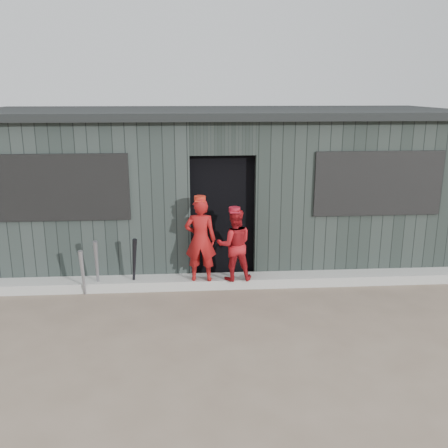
{
  "coord_description": "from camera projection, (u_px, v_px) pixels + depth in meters",
  "views": [
    {
      "loc": [
        -0.51,
        -5.39,
        2.96
      ],
      "look_at": [
        0.0,
        1.8,
        1.0
      ],
      "focal_mm": 40.0,
      "sensor_mm": 36.0,
      "label": 1
    }
  ],
  "objects": [
    {
      "name": "player_red_right",
      "position": [
        234.0,
        245.0,
        7.47
      ],
      "size": [
        0.55,
        0.43,
        1.1
      ],
      "primitive_type": "imported",
      "rotation": [
        0.0,
        0.0,
        3.17
      ],
      "color": "maroon",
      "rests_on": "curb"
    },
    {
      "name": "bat_right",
      "position": [
        134.0,
        264.0,
        7.48
      ],
      "size": [
        0.16,
        0.24,
        0.83
      ],
      "primitive_type": "cone",
      "rotation": [
        0.19,
        0.0,
        0.45
      ],
      "color": "black",
      "rests_on": "ground"
    },
    {
      "name": "bat_mid",
      "position": [
        97.0,
        266.0,
        7.41
      ],
      "size": [
        0.1,
        0.24,
        0.83
      ],
      "primitive_type": "cone",
      "rotation": [
        0.2,
        0.0,
        0.15
      ],
      "color": "gray",
      "rests_on": "ground"
    },
    {
      "name": "ground",
      "position": [
        235.0,
        343.0,
        6.0
      ],
      "size": [
        80.0,
        80.0,
        0.0
      ],
      "primitive_type": "plane",
      "color": "brown",
      "rests_on": "ground"
    },
    {
      "name": "bat_left",
      "position": [
        83.0,
        273.0,
        7.28
      ],
      "size": [
        0.08,
        0.17,
        0.72
      ],
      "primitive_type": "cone",
      "rotation": [
        0.14,
        0.0,
        -0.04
      ],
      "color": "gray",
      "rests_on": "ground"
    },
    {
      "name": "player_red_left",
      "position": [
        200.0,
        240.0,
        7.42
      ],
      "size": [
        0.49,
        0.35,
        1.28
      ],
      "primitive_type": "imported",
      "rotation": [
        0.0,
        0.0,
        3.05
      ],
      "color": "maroon",
      "rests_on": "curb"
    },
    {
      "name": "dugout",
      "position": [
        217.0,
        184.0,
        9.04
      ],
      "size": [
        8.3,
        3.3,
        2.62
      ],
      "color": "black",
      "rests_on": "ground"
    },
    {
      "name": "curb",
      "position": [
        224.0,
        281.0,
        7.73
      ],
      "size": [
        8.0,
        0.36,
        0.15
      ],
      "primitive_type": "cube",
      "color": "#A0A19B",
      "rests_on": "ground"
    },
    {
      "name": "player_grey_back",
      "position": [
        254.0,
        237.0,
        8.14
      ],
      "size": [
        0.62,
        0.42,
        1.23
      ],
      "primitive_type": "imported",
      "rotation": [
        0.0,
        0.0,
        3.1
      ],
      "color": "silver",
      "rests_on": "ground"
    }
  ]
}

